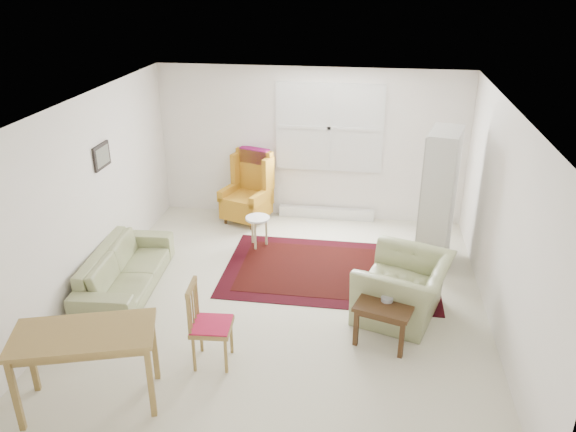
# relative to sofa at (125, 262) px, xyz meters

# --- Properties ---
(room) EXTENTS (5.04, 5.54, 2.51)m
(room) POSITION_rel_sofa_xyz_m (2.12, 0.22, 0.87)
(room) COLOR silver
(room) RESTS_ON ground
(rug) EXTENTS (2.94, 1.89, 0.03)m
(rug) POSITION_rel_sofa_xyz_m (2.62, 0.85, -0.38)
(rug) COLOR black
(rug) RESTS_ON ground
(sofa) EXTENTS (0.89, 1.99, 0.78)m
(sofa) POSITION_rel_sofa_xyz_m (0.00, 0.00, 0.00)
(sofa) COLOR #8F9563
(sofa) RESTS_ON ground
(armchair) EXTENTS (1.29, 1.38, 0.88)m
(armchair) POSITION_rel_sofa_xyz_m (3.56, -0.07, 0.05)
(armchair) COLOR #8F9563
(armchair) RESTS_ON ground
(wingback_chair) EXTENTS (0.88, 0.91, 1.19)m
(wingback_chair) POSITION_rel_sofa_xyz_m (1.09, 2.36, 0.20)
(wingback_chair) COLOR #C4851E
(wingback_chair) RESTS_ON ground
(coffee_table) EXTENTS (0.77, 0.77, 0.50)m
(coffee_table) POSITION_rel_sofa_xyz_m (3.35, -0.60, -0.14)
(coffee_table) COLOR #422714
(coffee_table) RESTS_ON ground
(stool) EXTENTS (0.47, 0.47, 0.49)m
(stool) POSITION_rel_sofa_xyz_m (1.47, 1.47, -0.15)
(stool) COLOR white
(stool) RESTS_ON ground
(cabinet) EXTENTS (0.58, 0.85, 1.94)m
(cabinet) POSITION_rel_sofa_xyz_m (4.05, 1.37, 0.58)
(cabinet) COLOR silver
(cabinet) RESTS_ON ground
(desk) EXTENTS (1.42, 1.00, 0.82)m
(desk) POSITION_rel_sofa_xyz_m (0.54, -2.07, 0.02)
(desk) COLOR olive
(desk) RESTS_ON ground
(desk_chair) EXTENTS (0.44, 0.44, 0.95)m
(desk_chair) POSITION_rel_sofa_xyz_m (1.53, -1.30, 0.08)
(desk_chair) COLOR olive
(desk_chair) RESTS_ON ground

